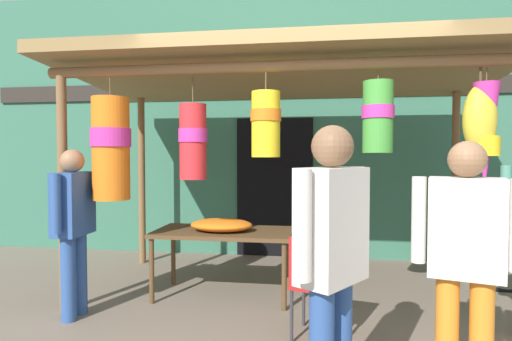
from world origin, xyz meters
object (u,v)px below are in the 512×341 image
at_px(customer_foreground, 332,253).
at_px(passerby_at_right, 73,220).
at_px(display_table, 223,237).
at_px(vendor_in_orange, 465,252).
at_px(folding_chair, 317,278).
at_px(flower_heap_on_table, 222,225).

distance_m(customer_foreground, passerby_at_right, 2.58).
relative_size(display_table, customer_foreground, 0.87).
distance_m(display_table, customer_foreground, 2.28).
bearing_deg(vendor_in_orange, display_table, 137.36).
relative_size(folding_chair, customer_foreground, 0.52).
xyz_separation_m(display_table, passerby_at_right, (-1.21, -0.75, 0.27)).
height_order(flower_heap_on_table, customer_foreground, customer_foreground).
bearing_deg(folding_chair, flower_heap_on_table, 138.04).
height_order(folding_chair, customer_foreground, customer_foreground).
distance_m(display_table, passerby_at_right, 1.45).
bearing_deg(passerby_at_right, display_table, 31.82).
bearing_deg(folding_chair, vendor_in_orange, -41.30).
xyz_separation_m(display_table, customer_foreground, (1.04, -2.00, 0.34)).
relative_size(flower_heap_on_table, vendor_in_orange, 0.41).
bearing_deg(display_table, passerby_at_right, -148.18).
bearing_deg(flower_heap_on_table, display_table, 93.30).
height_order(folding_chair, passerby_at_right, passerby_at_right).
bearing_deg(flower_heap_on_table, passerby_at_right, -150.36).
bearing_deg(folding_chair, display_table, 136.23).
relative_size(display_table, passerby_at_right, 0.93).
height_order(folding_chair, vendor_in_orange, vendor_in_orange).
xyz_separation_m(flower_heap_on_table, vendor_in_orange, (1.81, -1.61, 0.15)).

